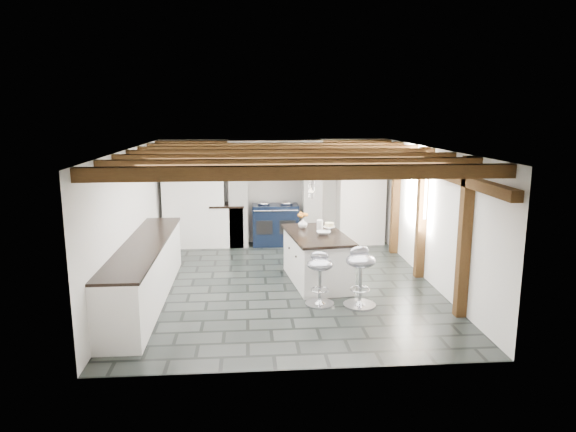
{
  "coord_description": "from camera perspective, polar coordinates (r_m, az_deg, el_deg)",
  "views": [
    {
      "loc": [
        -0.6,
        -8.35,
        2.89
      ],
      "look_at": [
        0.1,
        0.4,
        1.1
      ],
      "focal_mm": 32.0,
      "sensor_mm": 36.0,
      "label": 1
    }
  ],
  "objects": [
    {
      "name": "range_cooker",
      "position": [
        11.3,
        -1.42,
        -0.87
      ],
      "size": [
        1.0,
        0.63,
        0.99
      ],
      "color": "black",
      "rests_on": "ground"
    },
    {
      "name": "ground",
      "position": [
        8.85,
        -0.44,
        -7.52
      ],
      "size": [
        6.0,
        6.0,
        0.0
      ],
      "primitive_type": "plane",
      "color": "black",
      "rests_on": "ground"
    },
    {
      "name": "kitchen_island",
      "position": [
        8.84,
        3.19,
        -4.58
      ],
      "size": [
        1.11,
        1.83,
        1.14
      ],
      "rotation": [
        0.0,
        0.0,
        0.12
      ],
      "color": "white",
      "rests_on": "ground"
    },
    {
      "name": "bar_stool_far",
      "position": [
        7.79,
        3.59,
        -6.29
      ],
      "size": [
        0.5,
        0.5,
        0.82
      ],
      "rotation": [
        0.0,
        0.0,
        -0.29
      ],
      "color": "silver",
      "rests_on": "ground"
    },
    {
      "name": "room_shell",
      "position": [
        9.93,
        -4.55,
        0.91
      ],
      "size": [
        6.0,
        6.03,
        6.0
      ],
      "color": "silver",
      "rests_on": "ground"
    },
    {
      "name": "bar_stool_near",
      "position": [
        7.78,
        8.02,
        -5.96
      ],
      "size": [
        0.54,
        0.54,
        0.91
      ],
      "rotation": [
        0.0,
        0.0,
        0.24
      ],
      "color": "silver",
      "rests_on": "ground"
    }
  ]
}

